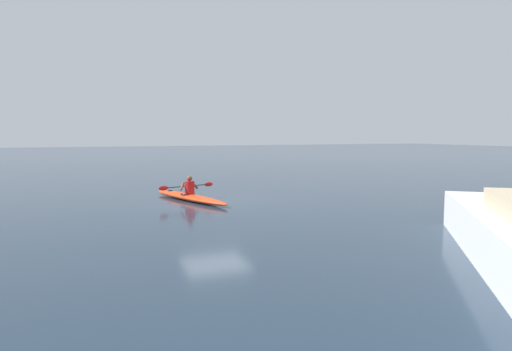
% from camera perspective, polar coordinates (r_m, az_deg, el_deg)
% --- Properties ---
extents(ground_plane, '(160.00, 160.00, 0.00)m').
position_cam_1_polar(ground_plane, '(17.27, -5.26, -3.31)').
color(ground_plane, '#1E2D3D').
extents(kayak, '(2.14, 4.86, 0.26)m').
position_cam_1_polar(kayak, '(17.60, -8.47, -2.75)').
color(kayak, red).
rests_on(kayak, ground).
extents(kayaker, '(2.34, 0.81, 0.71)m').
position_cam_1_polar(kayaker, '(17.55, -8.49, -1.38)').
color(kayaker, red).
rests_on(kayaker, kayak).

